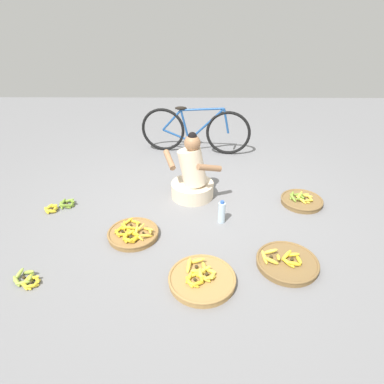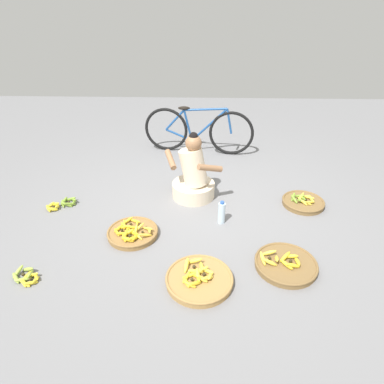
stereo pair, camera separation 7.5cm
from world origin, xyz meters
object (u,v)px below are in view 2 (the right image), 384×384
at_px(banana_basket_front_center, 303,202).
at_px(loose_bananas_back_left, 62,204).
at_px(bicycle_leaning, 198,130).
at_px(banana_basket_mid_right, 286,264).
at_px(banana_basket_back_right, 199,279).
at_px(loose_bananas_front_right, 26,277).
at_px(banana_basket_near_bicycle, 133,232).
at_px(water_bottle, 222,213).
at_px(vendor_woman_front, 193,177).

relative_size(banana_basket_front_center, loose_bananas_back_left, 1.44).
distance_m(bicycle_leaning, loose_bananas_back_left, 2.30).
xyz_separation_m(banana_basket_front_center, loose_bananas_back_left, (-2.85, -0.13, -0.01)).
relative_size(banana_basket_mid_right, banana_basket_back_right, 0.97).
height_order(banana_basket_front_center, loose_bananas_front_right, banana_basket_front_center).
relative_size(bicycle_leaning, banana_basket_near_bicycle, 3.24).
height_order(banana_basket_back_right, loose_bananas_front_right, banana_basket_back_right).
bearing_deg(loose_bananas_back_left, banana_basket_near_bicycle, -29.41).
bearing_deg(water_bottle, banana_basket_near_bicycle, -163.72).
height_order(vendor_woman_front, banana_basket_mid_right, vendor_woman_front).
bearing_deg(vendor_woman_front, banana_basket_back_right, -86.11).
relative_size(banana_basket_front_center, loose_bananas_front_right, 1.77).
relative_size(loose_bananas_front_right, water_bottle, 1.04).
bearing_deg(banana_basket_back_right, loose_bananas_back_left, 144.75).
bearing_deg(banana_basket_near_bicycle, vendor_woman_front, 53.80).
bearing_deg(vendor_woman_front, water_bottle, -59.14).
xyz_separation_m(banana_basket_mid_right, banana_basket_back_right, (-0.78, -0.22, 0.00)).
xyz_separation_m(vendor_woman_front, water_bottle, (0.33, -0.55, -0.14)).
xyz_separation_m(vendor_woman_front, bicycle_leaning, (0.04, 1.37, 0.09)).
height_order(banana_basket_near_bicycle, banana_basket_front_center, banana_basket_near_bicycle).
relative_size(banana_basket_near_bicycle, loose_bananas_front_right, 1.88).
xyz_separation_m(banana_basket_front_center, water_bottle, (-0.99, -0.39, 0.09)).
distance_m(banana_basket_back_right, loose_bananas_front_right, 1.51).
bearing_deg(bicycle_leaning, water_bottle, -81.36).
bearing_deg(banana_basket_back_right, loose_bananas_front_right, -179.54).
xyz_separation_m(banana_basket_mid_right, water_bottle, (-0.55, 0.68, 0.09)).
distance_m(banana_basket_front_center, water_bottle, 1.06).
relative_size(banana_basket_mid_right, water_bottle, 2.13).
relative_size(vendor_woman_front, banana_basket_mid_right, 1.46).
bearing_deg(banana_basket_near_bicycle, loose_bananas_front_right, -141.89).
bearing_deg(water_bottle, vendor_woman_front, 120.86).
bearing_deg(banana_basket_mid_right, water_bottle, 129.20).
relative_size(banana_basket_front_center, banana_basket_back_right, 0.84).
bearing_deg(water_bottle, loose_bananas_back_left, 172.06).
bearing_deg(banana_basket_back_right, banana_basket_mid_right, 15.37).
xyz_separation_m(banana_basket_near_bicycle, loose_bananas_front_right, (-0.81, -0.64, -0.02)).
relative_size(banana_basket_back_right, loose_bananas_front_right, 2.11).
bearing_deg(banana_basket_mid_right, vendor_woman_front, 125.70).
bearing_deg(loose_bananas_back_left, water_bottle, -7.94).
xyz_separation_m(bicycle_leaning, banana_basket_mid_right, (0.85, -2.59, -0.32)).
bearing_deg(loose_bananas_front_right, banana_basket_near_bicycle, 38.11).
distance_m(vendor_woman_front, banana_basket_near_bicycle, 1.04).
distance_m(vendor_woman_front, loose_bananas_back_left, 1.58).
distance_m(banana_basket_front_center, loose_bananas_front_right, 3.01).
bearing_deg(water_bottle, banana_basket_back_right, -104.32).
relative_size(banana_basket_near_bicycle, banana_basket_mid_right, 0.92).
distance_m(vendor_woman_front, bicycle_leaning, 1.37).
xyz_separation_m(banana_basket_back_right, loose_bananas_back_left, (-1.63, 1.15, -0.01)).
bearing_deg(banana_basket_front_center, water_bottle, -158.48).
bearing_deg(banana_basket_near_bicycle, water_bottle, 16.28).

